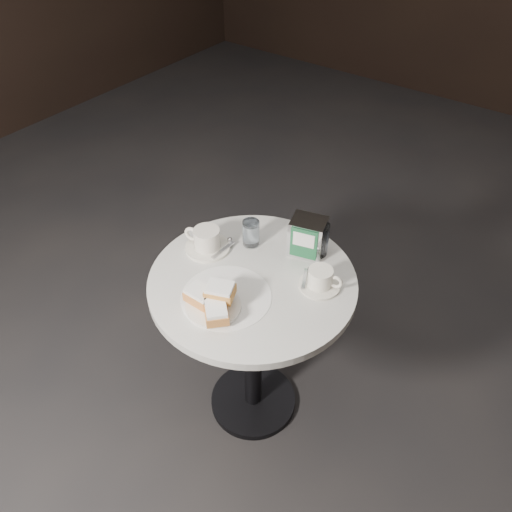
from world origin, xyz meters
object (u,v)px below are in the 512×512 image
(cafe_table, at_px, (253,318))
(water_glass_right, at_px, (318,239))
(coffee_cup_right, at_px, (320,279))
(coffee_cup_left, at_px, (207,241))
(water_glass_left, at_px, (251,233))
(napkin_dispenser, at_px, (308,237))
(beignet_plate, at_px, (212,302))

(cafe_table, bearing_deg, water_glass_right, 66.59)
(coffee_cup_right, bearing_deg, coffee_cup_left, 178.89)
(water_glass_left, bearing_deg, coffee_cup_right, -7.24)
(water_glass_right, height_order, napkin_dispenser, napkin_dispenser)
(cafe_table, relative_size, water_glass_right, 6.08)
(coffee_cup_left, height_order, napkin_dispenser, napkin_dispenser)
(coffee_cup_left, xyz_separation_m, water_glass_right, (0.33, 0.21, 0.02))
(water_glass_left, bearing_deg, beignet_plate, -73.90)
(beignet_plate, height_order, coffee_cup_right, beignet_plate)
(coffee_cup_right, xyz_separation_m, water_glass_left, (-0.31, 0.04, 0.02))
(napkin_dispenser, bearing_deg, beignet_plate, -117.98)
(beignet_plate, relative_size, coffee_cup_left, 1.16)
(beignet_plate, xyz_separation_m, coffee_cup_right, (0.22, 0.28, -0.00))
(coffee_cup_left, relative_size, napkin_dispenser, 1.38)
(cafe_table, distance_m, beignet_plate, 0.29)
(water_glass_right, bearing_deg, napkin_dispenser, -148.66)
(water_glass_right, bearing_deg, cafe_table, -113.41)
(cafe_table, height_order, coffee_cup_left, coffee_cup_left)
(napkin_dispenser, bearing_deg, water_glass_left, -171.79)
(beignet_plate, height_order, coffee_cup_left, beignet_plate)
(water_glass_left, xyz_separation_m, water_glass_right, (0.21, 0.10, 0.01))
(beignet_plate, bearing_deg, napkin_dispenser, 77.31)
(coffee_cup_left, height_order, water_glass_right, water_glass_right)
(coffee_cup_right, bearing_deg, cafe_table, -164.23)
(beignet_plate, distance_m, coffee_cup_left, 0.29)
(water_glass_left, relative_size, napkin_dispenser, 0.71)
(water_glass_right, xyz_separation_m, napkin_dispenser, (-0.03, -0.02, 0.01))
(water_glass_left, bearing_deg, coffee_cup_left, -134.14)
(coffee_cup_right, distance_m, napkin_dispenser, 0.18)
(cafe_table, distance_m, napkin_dispenser, 0.35)
(beignet_plate, bearing_deg, water_glass_right, 73.96)
(cafe_table, height_order, beignet_plate, beignet_plate)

